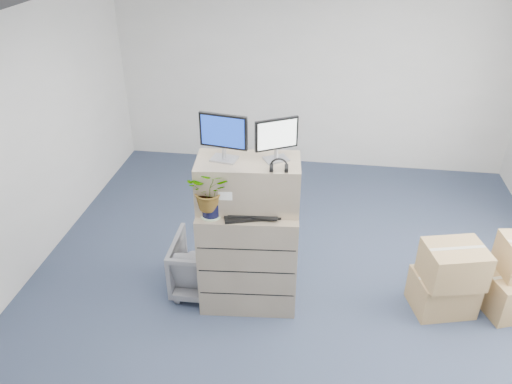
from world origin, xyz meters
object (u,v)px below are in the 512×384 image
(filing_cabinet_lower, at_px, (249,255))
(monitor_left, at_px, (223,135))
(water_bottle, at_px, (261,192))
(office_chair, at_px, (206,262))
(potted_plant, at_px, (210,195))
(monitor_right, at_px, (277,137))
(keyboard, at_px, (252,215))

(filing_cabinet_lower, bearing_deg, monitor_left, 164.77)
(filing_cabinet_lower, height_order, water_bottle, water_bottle)
(filing_cabinet_lower, relative_size, office_chair, 1.62)
(potted_plant, distance_m, office_chair, 1.07)
(monitor_right, relative_size, office_chair, 0.58)
(monitor_left, height_order, water_bottle, monitor_left)
(keyboard, height_order, office_chair, keyboard)
(water_bottle, height_order, office_chair, water_bottle)
(filing_cabinet_lower, height_order, potted_plant, potted_plant)
(monitor_left, height_order, office_chair, monitor_left)
(keyboard, relative_size, potted_plant, 1.23)
(monitor_left, bearing_deg, filing_cabinet_lower, -0.67)
(filing_cabinet_lower, relative_size, monitor_right, 2.79)
(potted_plant, bearing_deg, filing_cabinet_lower, 29.72)
(water_bottle, bearing_deg, monitor_right, 8.81)
(monitor_right, relative_size, potted_plant, 0.95)
(keyboard, distance_m, office_chair, 0.99)
(keyboard, bearing_deg, filing_cabinet_lower, 96.93)
(monitor_right, relative_size, keyboard, 0.78)
(office_chair, bearing_deg, potted_plant, 118.72)
(filing_cabinet_lower, relative_size, potted_plant, 2.65)
(monitor_right, xyz_separation_m, office_chair, (-0.73, -0.01, -1.51))
(monitor_left, bearing_deg, water_bottle, 16.50)
(filing_cabinet_lower, bearing_deg, potted_plant, -155.34)
(monitor_right, height_order, potted_plant, monitor_right)
(keyboard, height_order, potted_plant, potted_plant)
(monitor_left, distance_m, keyboard, 0.80)
(monitor_right, distance_m, office_chair, 1.68)
(office_chair, bearing_deg, keyboard, 156.78)
(monitor_left, xyz_separation_m, office_chair, (-0.25, 0.05, -1.53))
(filing_cabinet_lower, bearing_deg, water_bottle, 30.11)
(office_chair, bearing_deg, monitor_right, -179.87)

